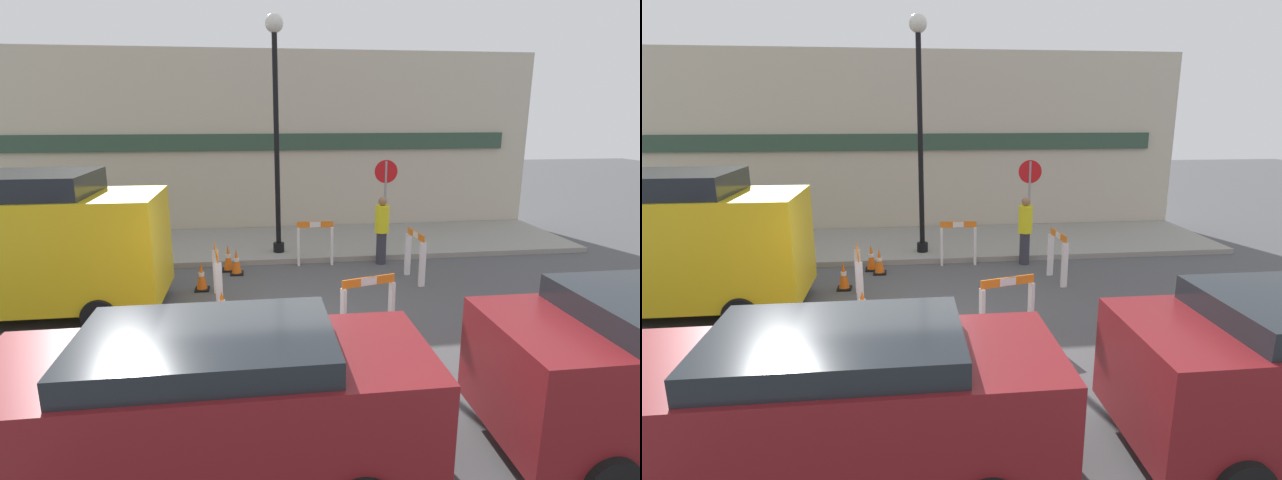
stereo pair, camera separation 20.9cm
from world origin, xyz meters
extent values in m
plane|color=#4C4C4F|center=(0.00, 0.00, 0.00)|extent=(60.00, 60.00, 0.00)
cube|color=gray|center=(0.00, 6.31, 0.07)|extent=(18.00, 3.63, 0.14)
cube|color=#BCB29E|center=(0.00, 8.21, 2.75)|extent=(18.00, 0.12, 5.50)
cube|color=#2D4738|center=(0.00, 8.10, 2.80)|extent=(16.20, 0.10, 0.50)
cylinder|color=black|center=(0.71, 5.20, 0.26)|extent=(0.29, 0.29, 0.24)
cylinder|color=black|center=(0.71, 5.20, 2.84)|extent=(0.13, 0.13, 5.40)
sphere|color=silver|center=(0.71, 5.20, 5.71)|extent=(0.44, 0.44, 0.44)
cylinder|color=gray|center=(3.52, 5.17, 1.30)|extent=(0.06, 0.06, 2.33)
cylinder|color=red|center=(3.52, 5.17, 2.20)|extent=(0.60, 0.05, 0.60)
cube|color=white|center=(1.97, 4.34, 0.48)|extent=(0.06, 0.13, 0.96)
cube|color=white|center=(1.15, 4.36, 0.48)|extent=(0.06, 0.13, 0.96)
cube|color=orange|center=(1.56, 4.35, 1.03)|extent=(0.88, 0.05, 0.15)
cube|color=white|center=(1.56, 4.35, 1.03)|extent=(0.27, 0.04, 0.14)
cube|color=white|center=(-0.73, 2.65, 0.47)|extent=(0.14, 0.08, 0.94)
cube|color=white|center=(-0.61, 1.74, 0.47)|extent=(0.14, 0.08, 0.94)
cube|color=orange|center=(-0.67, 2.20, 1.01)|extent=(0.14, 0.97, 0.15)
cube|color=white|center=(-0.67, 2.20, 1.01)|extent=(0.07, 0.29, 0.13)
cube|color=white|center=(1.52, 0.21, 0.43)|extent=(0.09, 0.14, 0.87)
cube|color=white|center=(2.42, 0.45, 0.43)|extent=(0.09, 0.14, 0.87)
cube|color=orange|center=(1.97, 0.33, 0.94)|extent=(0.96, 0.28, 0.15)
cube|color=white|center=(1.97, 0.33, 0.94)|extent=(0.29, 0.11, 0.14)
cube|color=white|center=(3.67, 2.49, 0.49)|extent=(0.14, 0.07, 0.99)
cube|color=white|center=(3.59, 3.30, 0.49)|extent=(0.14, 0.07, 0.99)
cube|color=orange|center=(3.63, 2.90, 1.06)|extent=(0.10, 0.88, 0.15)
cube|color=white|center=(3.63, 2.90, 1.06)|extent=(0.05, 0.27, 0.13)
cube|color=black|center=(-0.55, 4.17, 0.02)|extent=(0.30, 0.30, 0.04)
cone|color=orange|center=(-0.55, 4.17, 0.34)|extent=(0.23, 0.22, 0.60)
cylinder|color=white|center=(-0.55, 4.17, 0.37)|extent=(0.13, 0.13, 0.08)
cube|color=black|center=(-0.55, 1.42, 0.02)|extent=(0.30, 0.30, 0.04)
cone|color=orange|center=(-0.55, 1.42, 0.26)|extent=(0.23, 0.23, 0.44)
cylinder|color=white|center=(-0.55, 1.42, 0.28)|extent=(0.13, 0.13, 0.06)
cube|color=black|center=(-0.35, 3.87, 0.02)|extent=(0.30, 0.30, 0.04)
cone|color=orange|center=(-0.35, 3.87, 0.33)|extent=(0.22, 0.22, 0.57)
cylinder|color=white|center=(-0.35, 3.87, 0.36)|extent=(0.13, 0.13, 0.08)
cube|color=black|center=(-1.06, 2.88, 0.02)|extent=(0.30, 0.30, 0.04)
cone|color=orange|center=(-1.06, 2.88, 0.33)|extent=(0.23, 0.22, 0.57)
cylinder|color=white|center=(-1.06, 2.88, 0.36)|extent=(0.13, 0.13, 0.08)
cylinder|color=#33333D|center=(3.21, 4.25, 0.40)|extent=(0.35, 0.35, 0.81)
cylinder|color=yellow|center=(3.21, 4.25, 1.14)|extent=(0.49, 0.49, 0.67)
sphere|color=#8E6647|center=(3.21, 4.25, 1.58)|extent=(0.30, 0.30, 0.21)
cylinder|color=#33333D|center=(-4.42, 6.70, 0.58)|extent=(0.32, 0.32, 0.88)
cylinder|color=navy|center=(-4.42, 6.70, 1.39)|extent=(0.45, 0.45, 0.73)
sphere|color=#DBAD89|center=(-4.42, 6.70, 1.86)|extent=(0.26, 0.26, 0.21)
cube|color=maroon|center=(-0.39, -2.95, 0.86)|extent=(4.40, 1.69, 1.12)
cube|color=#1E2328|center=(-0.39, -2.95, 1.42)|extent=(2.42, 1.56, 0.51)
cylinder|color=black|center=(0.97, -2.10, 0.30)|extent=(0.60, 0.18, 0.60)
cylinder|color=black|center=(-1.75, -2.10, 0.30)|extent=(0.60, 0.18, 0.60)
cylinder|color=black|center=(3.36, -2.06, 0.30)|extent=(0.60, 0.18, 0.60)
cube|color=yellow|center=(-4.17, 1.97, 1.28)|extent=(5.08, 2.02, 1.95)
cube|color=#1E2328|center=(-4.17, 1.97, 2.25)|extent=(2.79, 1.86, 0.81)
cylinder|color=black|center=(-2.59, 2.98, 0.30)|extent=(0.60, 0.18, 0.60)
cylinder|color=black|center=(-2.59, 0.96, 0.30)|extent=(0.60, 0.18, 0.60)
camera|label=1|loc=(0.11, -7.42, 3.70)|focal=28.00mm
camera|label=2|loc=(0.31, -7.45, 3.70)|focal=28.00mm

